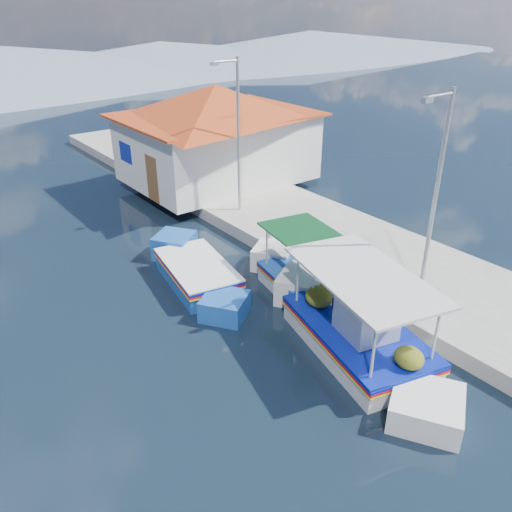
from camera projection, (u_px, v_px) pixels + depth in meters
ground at (362, 421)px, 11.46m from camera, size 160.00×160.00×0.00m
quay at (349, 248)px, 18.79m from camera, size 5.00×44.00×0.50m
bollards at (322, 261)px, 16.94m from camera, size 0.20×17.20×0.30m
main_caique at (355, 333)px, 13.60m from camera, size 3.48×7.55×2.56m
caique_green_canopy at (305, 286)px, 16.14m from camera, size 2.57×6.05×2.30m
caique_blue_hull at (196, 275)px, 16.88m from camera, size 2.52×6.08×1.10m
harbor_building at (217, 131)px, 24.19m from camera, size 10.49×10.49×4.40m
lamp_post_near at (434, 191)px, 13.58m from camera, size 1.21×0.14×6.00m
lamp_post_far at (236, 129)px, 19.96m from camera, size 1.21×0.14×6.00m
mountain_ridge at (2, 65)px, 53.76m from camera, size 171.40×96.00×5.50m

